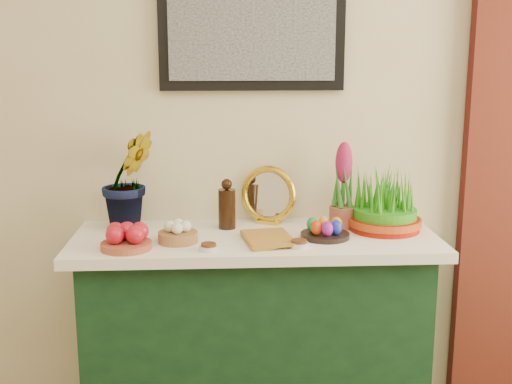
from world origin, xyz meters
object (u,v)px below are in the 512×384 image
sideboard (255,346)px  book (245,239)px  mirror (268,195)px  hyacinth_green (128,164)px  wheatgrass_sabzeh (385,205)px

sideboard → book: (-0.04, -0.11, 0.48)m
mirror → hyacinth_green: bearing=-174.2°
hyacinth_green → mirror: bearing=-23.6°
hyacinth_green → sideboard: bearing=-43.7°
mirror → book: (-0.11, -0.29, -0.10)m
sideboard → book: bearing=-111.0°
sideboard → hyacinth_green: (-0.49, 0.13, 0.73)m
hyacinth_green → wheatgrass_sabzeh: 1.02m
sideboard → wheatgrass_sabzeh: 0.77m
book → wheatgrass_sabzeh: 0.59m
sideboard → wheatgrass_sabzeh: (0.52, 0.04, 0.57)m
mirror → wheatgrass_sabzeh: (0.45, -0.14, -0.01)m
book → sideboard: bearing=60.2°
sideboard → mirror: 0.61m
sideboard → wheatgrass_sabzeh: bearing=4.8°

